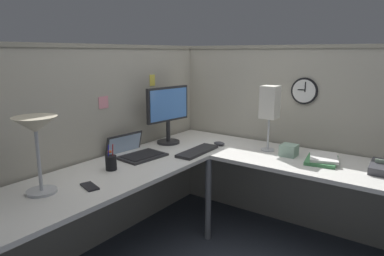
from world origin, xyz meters
The scene contains 17 objects.
ground_plane centered at (0.00, 0.00, 0.00)m, with size 6.80×6.80×0.00m, color #383D47.
cubicle_wall_back centered at (-0.36, 0.87, 0.79)m, with size 2.57×0.12×1.58m.
cubicle_wall_right centered at (0.87, -0.27, 0.79)m, with size 0.12×2.37×1.58m.
desk centered at (-0.15, -0.05, 0.63)m, with size 2.35×2.15×0.73m.
monitor centered at (0.24, 0.64, 1.02)m, with size 0.46×0.20×0.50m.
laptop centered at (-0.19, 0.63, 0.75)m, with size 0.38×0.41×0.22m.
keyboard centered at (0.15, 0.26, 0.74)m, with size 0.43×0.14×0.02m, color #232326.
computer_mouse centered at (0.44, 0.23, 0.75)m, with size 0.06×0.10×0.03m, color #38383D.
desk_lamp_dome centered at (-1.04, 0.53, 1.09)m, with size 0.24×0.24×0.44m.
pen_cup centered at (-0.54, 0.50, 0.78)m, with size 0.08×0.08×0.18m.
cell_phone centered at (-0.82, 0.37, 0.73)m, with size 0.07×0.14×0.01m, color black.
book_stack centered at (0.49, -0.62, 0.75)m, with size 0.32×0.26×0.04m.
desk_lamp_paper centered at (0.54, -0.17, 1.11)m, with size 0.13×0.13×0.53m.
tissue_box centered at (0.49, -0.37, 0.78)m, with size 0.12×0.12×0.09m, color #8CAD99.
wall_clock centered at (0.82, -0.35, 1.21)m, with size 0.04×0.22×0.22m.
pinned_note_leftmost centered at (0.25, 0.82, 1.28)m, with size 0.07×0.00×0.10m, color #EAD84C.
pinned_note_middle centered at (-0.31, 0.82, 1.14)m, with size 0.09×0.00×0.09m, color pink.
Camera 1 is at (-2.04, -1.26, 1.52)m, focal length 32.24 mm.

